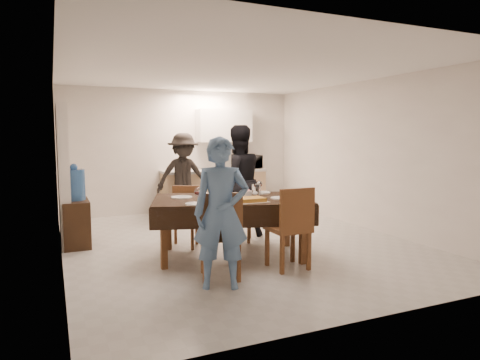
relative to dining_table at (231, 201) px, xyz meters
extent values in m
cube|color=#B4B3AE|center=(0.38, 0.64, -0.77)|extent=(5.00, 6.00, 0.02)
cube|color=white|center=(0.38, 0.64, 1.83)|extent=(5.00, 6.00, 0.02)
cube|color=silver|center=(0.38, 3.64, 0.53)|extent=(5.00, 0.02, 2.60)
cube|color=silver|center=(0.38, -2.36, 0.53)|extent=(5.00, 0.02, 2.60)
cube|color=silver|center=(-2.12, 0.64, 0.53)|extent=(0.02, 6.00, 2.60)
cube|color=silver|center=(2.88, 0.64, 0.53)|extent=(0.02, 6.00, 2.60)
cube|color=silver|center=(-2.04, 1.84, 0.28)|extent=(0.15, 1.40, 2.10)
cube|color=tan|center=(0.98, 3.32, -0.34)|extent=(2.20, 0.60, 0.86)
cube|color=#A8A7A3|center=(0.98, 3.32, 0.12)|extent=(2.24, 0.64, 0.05)
cube|color=white|center=(1.28, 3.46, 1.08)|extent=(1.20, 0.34, 0.70)
cube|color=black|center=(0.00, 0.00, 0.02)|extent=(2.31, 1.74, 0.04)
cube|color=brown|center=(0.00, 0.00, -0.39)|extent=(0.07, 0.07, 0.76)
cube|color=brown|center=(-0.45, -0.75, -0.27)|extent=(0.57, 0.57, 0.06)
cube|color=brown|center=(-0.45, -0.96, 0.01)|extent=(0.46, 0.16, 0.50)
cube|color=brown|center=(0.45, -0.75, -0.27)|extent=(0.47, 0.47, 0.06)
cube|color=brown|center=(0.45, -0.96, 0.01)|extent=(0.46, 0.05, 0.50)
cube|color=brown|center=(-0.45, 0.75, -0.33)|extent=(0.55, 0.55, 0.05)
cube|color=brown|center=(-0.45, 0.57, -0.09)|extent=(0.37, 0.23, 0.43)
cube|color=brown|center=(0.45, 0.75, -0.36)|extent=(0.51, 0.51, 0.05)
cube|color=brown|center=(0.45, 0.58, -0.13)|extent=(0.35, 0.21, 0.41)
cube|color=#312010|center=(-1.90, 1.47, -0.42)|extent=(0.37, 0.75, 0.69)
cylinder|color=#3566A9|center=(-1.90, 1.47, 0.15)|extent=(0.30, 0.30, 0.46)
cylinder|color=white|center=(0.35, -0.05, 0.13)|extent=(0.12, 0.12, 0.18)
cube|color=gold|center=(0.10, -0.38, 0.06)|extent=(0.43, 0.32, 0.05)
cylinder|color=white|center=(0.30, 0.18, 0.07)|extent=(0.17, 0.17, 0.07)
cylinder|color=white|center=(-0.05, 0.28, 0.06)|extent=(0.22, 0.22, 0.04)
cylinder|color=white|center=(-0.60, -0.30, 0.04)|extent=(0.25, 0.25, 0.01)
cylinder|color=white|center=(0.60, -0.30, 0.05)|extent=(0.28, 0.28, 0.02)
cylinder|color=white|center=(-0.60, 0.30, 0.05)|extent=(0.29, 0.29, 0.02)
cylinder|color=white|center=(0.60, 0.30, 0.05)|extent=(0.28, 0.28, 0.02)
imported|color=white|center=(1.80, 3.32, 0.29)|extent=(0.53, 0.36, 0.30)
imported|color=#577CAA|center=(-0.55, -1.05, 0.05)|extent=(0.70, 0.57, 1.64)
imported|color=black|center=(0.55, 1.05, 0.14)|extent=(0.90, 0.71, 1.81)
imported|color=black|center=(0.18, 2.87, 0.08)|extent=(1.09, 0.63, 1.69)
camera|label=1|loc=(-2.18, -5.26, 0.88)|focal=32.00mm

